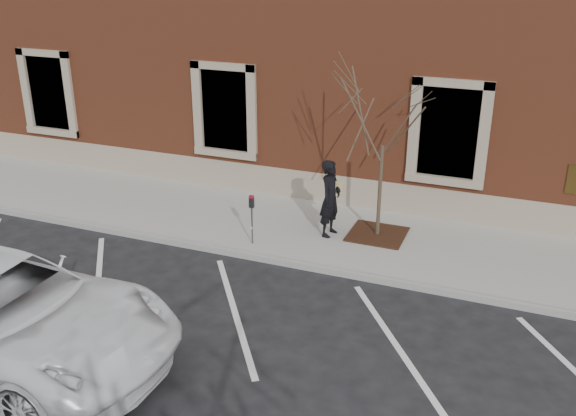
% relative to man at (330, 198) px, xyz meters
% --- Properties ---
extents(ground, '(120.00, 120.00, 0.00)m').
position_rel_man_xyz_m(ground, '(-0.69, -1.57, -1.08)').
color(ground, '#28282B').
rests_on(ground, ground).
extents(sidewalk_near, '(40.00, 3.50, 0.15)m').
position_rel_man_xyz_m(sidewalk_near, '(-0.69, 0.18, -1.00)').
color(sidewalk_near, '#A6A49C').
rests_on(sidewalk_near, ground).
extents(curb_near, '(40.00, 0.12, 0.15)m').
position_rel_man_xyz_m(curb_near, '(-0.69, -1.62, -1.00)').
color(curb_near, '#9E9E99').
rests_on(curb_near, ground).
extents(parking_stripes, '(28.00, 4.40, 0.01)m').
position_rel_man_xyz_m(parking_stripes, '(-0.69, -3.77, -1.08)').
color(parking_stripes, silver).
rests_on(parking_stripes, ground).
extents(building_civic, '(40.00, 8.62, 8.00)m').
position_rel_man_xyz_m(building_civic, '(-0.69, 6.17, 2.92)').
color(building_civic, brown).
rests_on(building_civic, ground).
extents(man, '(0.55, 0.74, 1.86)m').
position_rel_man_xyz_m(man, '(0.00, 0.00, 0.00)').
color(man, black).
rests_on(man, sidewalk_near).
extents(parking_meter, '(0.11, 0.08, 1.19)m').
position_rel_man_xyz_m(parking_meter, '(-1.51, -1.13, -0.10)').
color(parking_meter, '#595B60').
rests_on(parking_meter, sidewalk_near).
extents(tree_grate, '(1.31, 1.31, 0.03)m').
position_rel_man_xyz_m(tree_grate, '(1.07, 0.40, -0.91)').
color(tree_grate, '#3D2213').
rests_on(tree_grate, sidewalk_near).
extents(sapling, '(2.42, 2.42, 4.03)m').
position_rel_man_xyz_m(sapling, '(1.07, 0.40, 1.89)').
color(sapling, '#4C402E').
rests_on(sapling, sidewalk_near).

